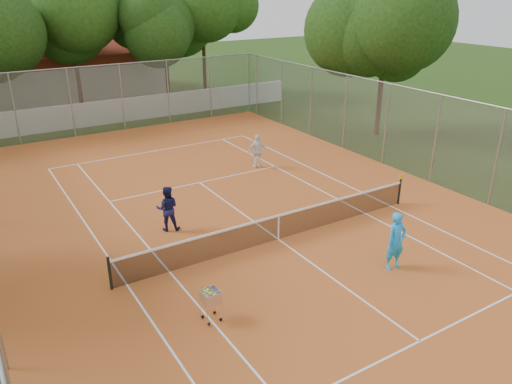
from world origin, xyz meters
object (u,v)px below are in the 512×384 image
player_near (396,241)px  player_far_right (257,151)px  clubhouse (48,70)px  tennis_net (278,227)px  player_far_left (167,208)px  ball_hopper (211,304)px

player_near → player_far_right: bearing=86.8°
clubhouse → player_far_right: clubhouse is taller
tennis_net → player_far_left: size_ratio=7.02×
ball_hopper → clubhouse: bearing=82.2°
player_near → player_far_right: player_near is taller
player_near → ball_hopper: size_ratio=1.90×
tennis_net → player_far_right: player_far_right is taller
player_near → player_far_left: player_near is taller
clubhouse → tennis_net: bearing=-86.1°
clubhouse → ball_hopper: size_ratio=16.47×
player_near → player_far_left: (-5.04, 6.24, -0.10)m
clubhouse → player_near: (4.05, -32.49, -1.23)m
player_near → ball_hopper: 6.18m
tennis_net → player_far_left: bearing=137.4°
tennis_net → clubhouse: clubhouse is taller
player_near → player_far_right: size_ratio=1.15×
player_far_left → player_far_right: 7.54m
tennis_net → player_far_left: player_far_left is taller
tennis_net → player_near: size_ratio=6.28×
tennis_net → player_far_left: 4.08m
player_far_left → player_far_right: (6.35, 4.06, -0.03)m
tennis_net → ball_hopper: 4.98m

